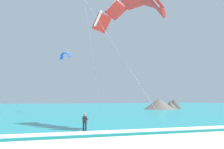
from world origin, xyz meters
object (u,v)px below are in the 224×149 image
object	(u,v)px
surfboard	(85,133)
kitesurfer	(85,122)
kite_distant	(65,55)
kite_primary	(129,8)

from	to	relation	value
surfboard	kitesurfer	world-z (taller)	kitesurfer
surfboard	kite_distant	world-z (taller)	kite_distant
kite_distant	kitesurfer	bearing A→B (deg)	-91.58
kitesurfer	kite_primary	xyz separation A→B (m)	(5.47, 3.43, 12.10)
kite_primary	kite_distant	distance (m)	27.42
kitesurfer	kite_primary	distance (m)	13.71
surfboard	kitesurfer	bearing A→B (deg)	68.99
kitesurfer	kite_primary	bearing A→B (deg)	32.13
surfboard	kite_distant	bearing A→B (deg)	88.41
kitesurfer	surfboard	bearing A→B (deg)	-111.01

